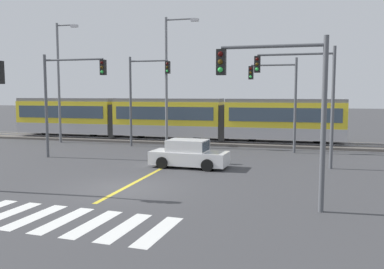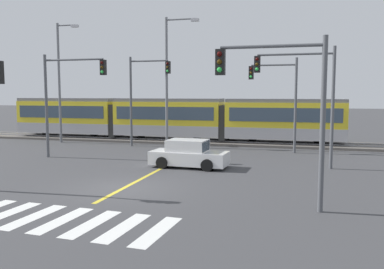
{
  "view_description": "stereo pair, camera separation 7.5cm",
  "coord_description": "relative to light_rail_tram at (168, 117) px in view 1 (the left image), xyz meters",
  "views": [
    {
      "loc": [
        7.31,
        -15.6,
        4.03
      ],
      "look_at": [
        0.95,
        7.48,
        1.6
      ],
      "focal_mm": 38.0,
      "sensor_mm": 36.0,
      "label": 1
    },
    {
      "loc": [
        7.38,
        -15.58,
        4.03
      ],
      "look_at": [
        0.95,
        7.48,
        1.6
      ],
      "focal_mm": 38.0,
      "sensor_mm": 36.0,
      "label": 2
    }
  ],
  "objects": [
    {
      "name": "crosswalk_stripe_6",
      "position": [
        6.9,
        -21.35,
        -2.04
      ],
      "size": [
        0.71,
        2.83,
        0.01
      ],
      "primitive_type": "cube",
      "rotation": [
        0.0,
        0.0,
        -0.05
      ],
      "color": "silver",
      "rests_on": "ground"
    },
    {
      "name": "rail_far",
      "position": [
        3.61,
        0.73,
        -1.82
      ],
      "size": [
        120.0,
        0.08,
        0.1
      ],
      "primitive_type": "cube",
      "color": "#939399",
      "rests_on": "track_bed"
    },
    {
      "name": "crosswalk_stripe_2",
      "position": [
        2.51,
        -21.11,
        -2.04
      ],
      "size": [
        0.71,
        2.83,
        0.01
      ],
      "primitive_type": "cube",
      "rotation": [
        0.0,
        0.0,
        -0.05
      ],
      "color": "silver",
      "rests_on": "ground"
    },
    {
      "name": "street_lamp_centre",
      "position": [
        1.26,
        -3.48,
        3.38
      ],
      "size": [
        2.57,
        0.28,
        9.57
      ],
      "color": "slate",
      "rests_on": "ground"
    },
    {
      "name": "track_bed",
      "position": [
        3.61,
        0.01,
        -1.96
      ],
      "size": [
        120.0,
        4.0,
        0.18
      ],
      "primitive_type": "cube",
      "color": "#56514C",
      "rests_on": "ground"
    },
    {
      "name": "crosswalk_stripe_5",
      "position": [
        5.81,
        -21.29,
        -2.04
      ],
      "size": [
        0.71,
        2.83,
        0.01
      ],
      "primitive_type": "cube",
      "rotation": [
        0.0,
        0.0,
        -0.05
      ],
      "color": "silver",
      "rests_on": "ground"
    },
    {
      "name": "sedan_crossing",
      "position": [
        4.94,
        -11.1,
        -1.35
      ],
      "size": [
        4.28,
        2.07,
        1.52
      ],
      "color": "silver",
      "rests_on": "ground"
    },
    {
      "name": "crosswalk_stripe_4",
      "position": [
        4.71,
        -21.23,
        -2.04
      ],
      "size": [
        0.71,
        2.83,
        0.01
      ],
      "primitive_type": "cube",
      "rotation": [
        0.0,
        0.0,
        -0.05
      ],
      "color": "silver",
      "rests_on": "ground"
    },
    {
      "name": "traffic_light_near_right",
      "position": [
        10.3,
        -18.01,
        1.93
      ],
      "size": [
        3.75,
        0.38,
        5.93
      ],
      "color": "#515459",
      "rests_on": "ground"
    },
    {
      "name": "traffic_light_far_right",
      "position": [
        9.33,
        -4.04,
        2.12
      ],
      "size": [
        3.25,
        0.38,
        6.4
      ],
      "color": "#515459",
      "rests_on": "ground"
    },
    {
      "name": "rail_near",
      "position": [
        3.61,
        -0.71,
        -1.82
      ],
      "size": [
        120.0,
        0.08,
        0.1
      ],
      "primitive_type": "cube",
      "color": "#939399",
      "rests_on": "track_bed"
    },
    {
      "name": "crosswalk_stripe_1",
      "position": [
        1.41,
        -21.05,
        -2.04
      ],
      "size": [
        0.71,
        2.83,
        0.01
      ],
      "primitive_type": "cube",
      "rotation": [
        0.0,
        0.0,
        -0.05
      ],
      "color": "silver",
      "rests_on": "ground"
    },
    {
      "name": "traffic_light_mid_left",
      "position": [
        -3.27,
        -10.09,
        2.25
      ],
      "size": [
        4.25,
        0.38,
        6.42
      ],
      "color": "#515459",
      "rests_on": "ground"
    },
    {
      "name": "street_lamp_west",
      "position": [
        -8.23,
        -3.02,
        3.34
      ],
      "size": [
        1.96,
        0.28,
        9.64
      ],
      "color": "slate",
      "rests_on": "ground"
    },
    {
      "name": "light_rail_tram",
      "position": [
        0.0,
        0.0,
        0.0
      ],
      "size": [
        28.0,
        2.64,
        3.43
      ],
      "color": "#9E9EA3",
      "rests_on": "track_bed"
    },
    {
      "name": "traffic_light_mid_right",
      "position": [
        11.01,
        -9.52,
        2.29
      ],
      "size": [
        4.25,
        0.38,
        6.5
      ],
      "color": "#515459",
      "rests_on": "ground"
    },
    {
      "name": "crosswalk_stripe_3",
      "position": [
        3.61,
        -21.17,
        -2.04
      ],
      "size": [
        0.71,
        2.83,
        0.01
      ],
      "primitive_type": "cube",
      "rotation": [
        0.0,
        0.0,
        -0.05
      ],
      "color": "silver",
      "rests_on": "ground"
    },
    {
      "name": "lane_centre_line",
      "position": [
        3.61,
        -10.58,
        -2.04
      ],
      "size": [
        0.2,
        17.17,
        0.01
      ],
      "primitive_type": "cube",
      "color": "gold",
      "rests_on": "ground"
    },
    {
      "name": "ground_plane",
      "position": [
        3.61,
        -16.62,
        -2.05
      ],
      "size": [
        200.0,
        200.0,
        0.0
      ],
      "primitive_type": "plane",
      "color": "#3D3D3F"
    },
    {
      "name": "traffic_light_far_left",
      "position": [
        -0.81,
        -3.62,
        2.39
      ],
      "size": [
        3.25,
        0.38,
        6.77
      ],
      "color": "#515459",
      "rests_on": "ground"
    }
  ]
}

